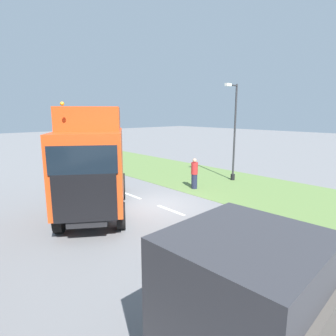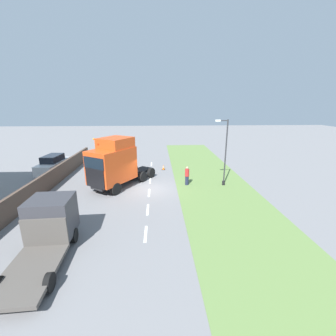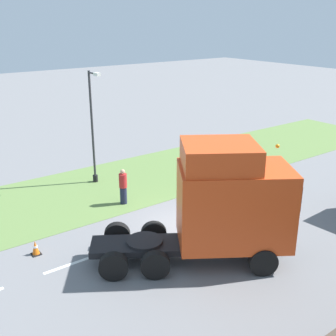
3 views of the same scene
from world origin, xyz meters
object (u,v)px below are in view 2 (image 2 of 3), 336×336
at_px(traffic_cone_lead, 163,167).
at_px(lamp_post, 224,155).
at_px(lorry_cab, 114,164).
at_px(parked_car, 53,165).
at_px(flatbed_truck, 49,224).
at_px(pedestrian, 187,176).

bearing_deg(traffic_cone_lead, lamp_post, 135.10).
distance_m(lorry_cab, parked_car, 9.18).
relative_size(lamp_post, traffic_cone_lead, 10.59).
distance_m(flatbed_truck, parked_car, 14.93).
xyz_separation_m(lorry_cab, lamp_post, (-10.00, -0.23, 0.60)).
xyz_separation_m(parked_car, traffic_cone_lead, (-12.22, -0.79, -0.71)).
relative_size(flatbed_truck, lamp_post, 0.96).
distance_m(parked_car, lamp_post, 18.37).
xyz_separation_m(lorry_cab, pedestrian, (-6.63, -0.46, -1.43)).
bearing_deg(parked_car, traffic_cone_lead, -172.51).
distance_m(flatbed_truck, lamp_post, 15.02).
height_order(flatbed_truck, parked_car, flatbed_truck).
height_order(parked_car, traffic_cone_lead, parked_car).
bearing_deg(parked_car, flatbed_truck, 116.74).
height_order(flatbed_truck, traffic_cone_lead, flatbed_truck).
height_order(lorry_cab, flatbed_truck, lorry_cab).
height_order(parked_car, pedestrian, parked_car).
xyz_separation_m(parked_car, pedestrian, (-14.30, 4.40, -0.10)).
bearing_deg(pedestrian, lorry_cab, 4.00).
bearing_deg(pedestrian, lamp_post, 176.03).
distance_m(lamp_post, traffic_cone_lead, 8.13).
relative_size(pedestrian, traffic_cone_lead, 3.10).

